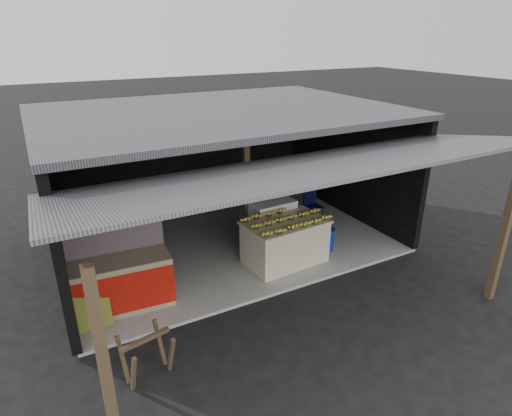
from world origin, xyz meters
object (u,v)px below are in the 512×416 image
neighbor_stall (122,280)px  water_barrel (327,240)px  white_crate (271,223)px  plastic_chair (312,203)px  banana_table (285,242)px  sawhorse (147,352)px

neighbor_stall → water_barrel: (4.35, -0.00, -0.27)m
white_crate → plastic_chair: bearing=20.0°
white_crate → neighbor_stall: (-3.39, -0.76, -0.03)m
banana_table → sawhorse: banana_table is taller
banana_table → plastic_chair: bearing=36.4°
sawhorse → white_crate: bearing=25.3°
banana_table → sawhorse: bearing=-155.9°
neighbor_stall → plastic_chair: size_ratio=2.07×
neighbor_stall → water_barrel: bearing=4.1°
water_barrel → plastic_chair: plastic_chair is taller
sawhorse → plastic_chair: size_ratio=0.88×
banana_table → plastic_chair: banana_table is taller
plastic_chair → neighbor_stall: bearing=-167.6°
water_barrel → plastic_chair: bearing=67.1°
banana_table → sawhorse: 3.79m
neighbor_stall → sawhorse: (-0.07, -1.80, -0.14)m
neighbor_stall → sawhorse: size_ratio=2.37×
white_crate → water_barrel: white_crate is taller
banana_table → white_crate: 0.79m
neighbor_stall → water_barrel: size_ratio=3.61×
banana_table → neighbor_stall: size_ratio=1.02×
sawhorse → neighbor_stall: bearing=76.5°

